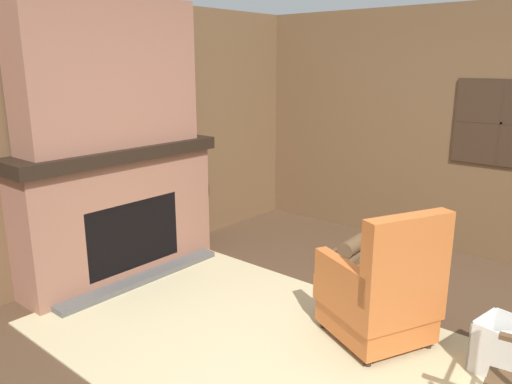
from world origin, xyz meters
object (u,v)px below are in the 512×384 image
object	(u,v)px
storage_case	(141,133)
firewood_stack	(353,255)
armchair	(381,295)
oil_lamp_vase	(70,141)

from	to	relation	value
storage_case	firewood_stack	bearing A→B (deg)	37.20
storage_case	armchair	bearing A→B (deg)	3.43
firewood_stack	storage_case	bearing A→B (deg)	-142.80
armchair	firewood_stack	bearing A→B (deg)	-27.35
oil_lamp_vase	armchair	bearing A→B (deg)	19.56
storage_case	oil_lamp_vase	bearing A→B (deg)	-90.01
firewood_stack	armchair	bearing A→B (deg)	-52.48
armchair	storage_case	bearing A→B (deg)	28.56
oil_lamp_vase	storage_case	bearing A→B (deg)	89.99
armchair	firewood_stack	distance (m)	1.35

